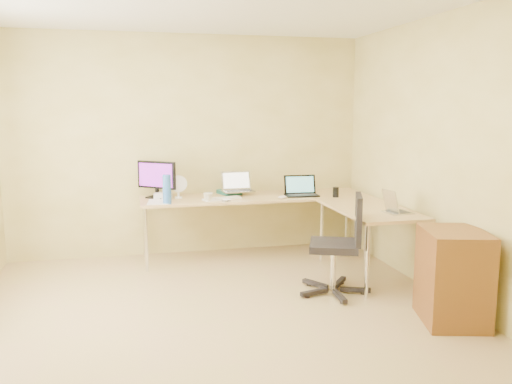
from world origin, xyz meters
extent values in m
plane|color=tan|center=(0.00, 0.00, 0.00)|extent=(4.50, 4.50, 0.00)
plane|color=beige|center=(0.00, 2.25, 1.30)|extent=(4.50, 0.00, 4.50)
plane|color=beige|center=(0.00, -2.25, 1.30)|extent=(4.50, 0.00, 4.50)
plane|color=beige|center=(2.10, 0.00, 1.30)|extent=(0.00, 4.50, 4.50)
cube|color=tan|center=(0.72, 1.85, 0.36)|extent=(2.65, 0.70, 0.73)
cube|color=tan|center=(1.70, 0.85, 0.36)|extent=(0.70, 1.30, 0.73)
cube|color=black|center=(-0.40, 1.97, 0.94)|extent=(0.49, 0.44, 0.43)
cube|color=#1D594C|center=(0.45, 2.05, 0.75)|extent=(0.28, 0.32, 0.05)
cube|color=#B9B9B9|center=(0.53, 1.93, 0.89)|extent=(0.37, 0.30, 0.23)
cube|color=black|center=(1.25, 1.73, 0.85)|extent=(0.39, 0.30, 0.24)
cube|color=white|center=(0.30, 1.70, 0.74)|extent=(0.46, 0.24, 0.02)
ellipsoid|color=silver|center=(0.98, 1.60, 0.75)|extent=(0.10, 0.07, 0.03)
imported|color=beige|center=(0.13, 1.62, 0.78)|extent=(0.11, 0.11, 0.10)
cylinder|color=silver|center=(0.32, 1.57, 0.74)|extent=(0.12, 0.12, 0.03)
cylinder|color=blue|center=(-0.32, 1.58, 0.89)|extent=(0.12, 0.12, 0.31)
cube|color=white|center=(-0.40, 1.71, 0.73)|extent=(0.26, 0.35, 0.01)
cube|color=silver|center=(-0.34, 1.91, 0.76)|extent=(0.22, 0.18, 0.07)
cylinder|color=white|center=(-0.17, 1.90, 0.85)|extent=(0.19, 0.19, 0.24)
cylinder|color=black|center=(1.60, 1.55, 0.79)|extent=(0.07, 0.07, 0.12)
cube|color=silver|center=(1.85, 0.54, 0.82)|extent=(0.31, 0.25, 0.19)
cube|color=black|center=(1.15, 0.46, 0.50)|extent=(0.75, 0.75, 0.96)
cube|color=#8D5C3D|center=(1.85, -0.41, 0.36)|extent=(0.62, 0.70, 0.82)
camera|label=1|loc=(-0.70, -4.11, 1.76)|focal=37.37mm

